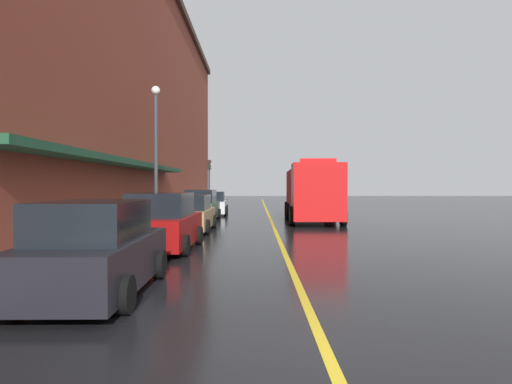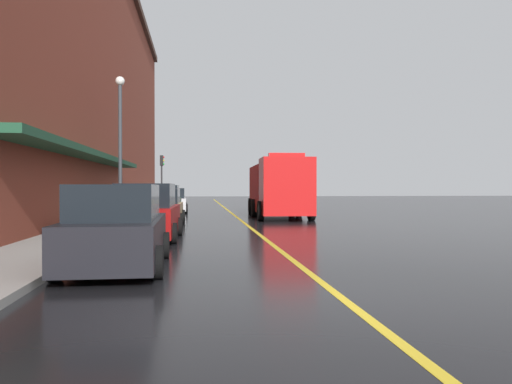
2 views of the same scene
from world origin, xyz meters
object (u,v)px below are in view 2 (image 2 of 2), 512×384
parked_car_4 (172,201)px  parking_meter_1 (91,210)px  parked_car_2 (159,208)px  parked_car_1 (147,214)px  parked_car_3 (164,203)px  street_lamp_left (120,132)px  parked_car_0 (117,230)px  fire_truck (278,188)px  traffic_light_near (162,170)px  parking_meter_0 (143,198)px  parking_meter_2 (136,200)px

parked_car_4 → parking_meter_1: parked_car_4 is taller
parked_car_4 → parked_car_2: bearing=177.9°
parked_car_1 → parking_meter_1: 2.04m
parked_car_3 → street_lamp_left: (-1.91, -3.20, 3.55)m
parked_car_4 → parking_meter_1: size_ratio=3.29×
parked_car_4 → street_lamp_left: size_ratio=0.63×
parked_car_0 → parked_car_3: 17.45m
parked_car_3 → fire_truck: 6.46m
street_lamp_left → parked_car_1: bearing=-76.2°
parked_car_0 → parked_car_2: bearing=-1.0°
traffic_light_near → parked_car_4: bearing=-82.9°
parked_car_0 → street_lamp_left: street_lamp_left is taller
parked_car_3 → parking_meter_0: parked_car_3 is taller
fire_truck → parking_meter_2: size_ratio=6.87×
parking_meter_0 → street_lamp_left: bearing=-97.0°
parked_car_0 → parking_meter_2: (-1.42, 15.69, 0.23)m
parking_meter_2 → traffic_light_near: size_ratio=0.31×
parking_meter_0 → parked_car_2: bearing=-78.9°
parked_car_1 → parking_meter_0: 13.40m
parked_car_0 → parked_car_2: (0.04, 11.70, -0.06)m
parked_car_1 → parked_car_3: bearing=2.4°
parking_meter_2 → parking_meter_0: bearing=90.0°
parking_meter_1 → parked_car_1: bearing=43.5°
parked_car_1 → traffic_light_near: traffic_light_near is taller
parked_car_1 → parking_meter_1: (-1.47, -1.40, 0.21)m
parked_car_3 → parking_meter_0: 2.17m
parked_car_0 → street_lamp_left: bearing=7.2°
parked_car_2 → fire_truck: bearing=-46.0°
parked_car_1 → parked_car_3: size_ratio=0.92×
parking_meter_2 → street_lamp_left: bearing=-112.8°
parked_car_3 → parking_meter_2: bearing=143.7°
street_lamp_left → parked_car_4: bearing=76.6°
fire_truck → parking_meter_1: size_ratio=6.87×
parking_meter_2 → parking_meter_1: bearing=-90.0°
parked_car_1 → parking_meter_0: parked_car_1 is taller
street_lamp_left → parking_meter_1: bearing=-86.5°
parked_car_1 → fire_truck: bearing=-26.2°
parked_car_2 → fire_truck: (6.26, 5.95, 0.86)m
parking_meter_1 → traffic_light_near: 29.51m
parked_car_3 → parked_car_4: 5.39m
parked_car_4 → fire_truck: 8.19m
parked_car_2 → fire_truck: size_ratio=0.51×
parked_car_0 → parking_meter_0: 19.22m
fire_truck → parking_meter_0: size_ratio=6.87×
parked_car_2 → parking_meter_0: bearing=11.5°
parking_meter_0 → parked_car_3: bearing=-52.5°
parking_meter_0 → parking_meter_2: (0.00, -3.48, 0.00)m
parking_meter_0 → parking_meter_2: size_ratio=1.00×
fire_truck → parking_meter_0: (-7.72, 1.52, -0.58)m
parked_car_3 → parking_meter_2: 2.21m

